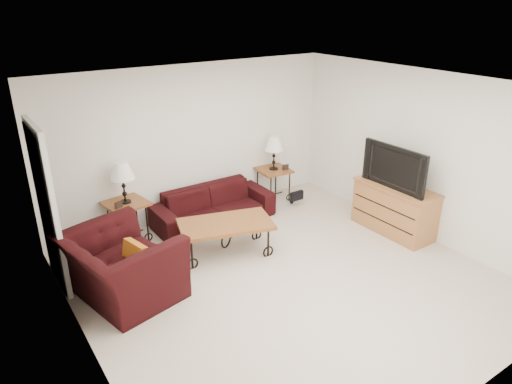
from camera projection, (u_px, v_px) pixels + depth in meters
ground at (286, 279)px, 6.12m from camera, size 5.00×5.00×0.00m
wall_back at (194, 142)px, 7.54m from camera, size 5.00×0.02×2.50m
wall_front at (480, 291)px, 3.74m from camera, size 5.00×0.02×2.50m
wall_left at (77, 250)px, 4.34m from camera, size 0.02×5.00×2.50m
wall_right at (421, 155)px, 6.94m from camera, size 0.02×5.00×2.50m
ceiling at (292, 88)px, 5.15m from camera, size 5.00×5.00×0.00m
doorway at (46, 210)px, 5.70m from camera, size 0.08×0.94×2.04m
sofa at (213, 205)px, 7.58m from camera, size 1.98×0.77×0.58m
side_table_left at (128, 221)px, 7.00m from camera, size 0.66×0.66×0.63m
side_table_right at (273, 184)px, 8.41m from camera, size 0.59×0.59×0.59m
lamp_left at (123, 183)px, 6.75m from camera, size 0.41×0.41×0.63m
lamp_right at (274, 153)px, 8.18m from camera, size 0.37×0.37×0.59m
photo_frame_left at (119, 205)px, 6.66m from camera, size 0.12×0.06×0.10m
photo_frame_right at (285, 167)px, 8.24m from camera, size 0.12×0.05×0.10m
coffee_table at (226, 238)px, 6.66m from camera, size 1.45×1.04×0.49m
armchair at (122, 266)px, 5.62m from camera, size 1.39×1.52×0.84m
throw_pillow at (134, 258)px, 5.62m from camera, size 0.18×0.39×0.38m
tv_stand at (394, 209)px, 7.24m from camera, size 0.53×1.27×0.76m
television at (399, 166)px, 6.96m from camera, size 0.15×1.14×0.66m
backpack at (292, 191)px, 8.25m from camera, size 0.45×0.38×0.50m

